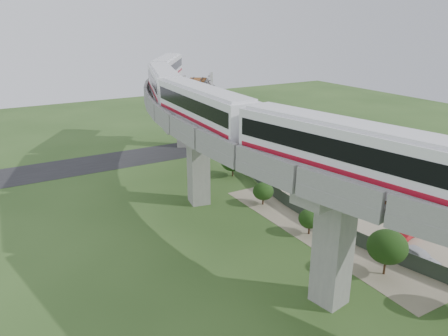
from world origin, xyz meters
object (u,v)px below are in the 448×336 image
(metro_train, at_px, (202,93))
(car_red, at_px, (405,234))
(car_white, at_px, (419,256))
(car_dark, at_px, (336,186))

(metro_train, height_order, car_red, metro_train)
(car_white, distance_m, car_red, 4.19)
(metro_train, relative_size, car_white, 15.57)
(car_white, height_order, car_red, car_white)
(metro_train, xyz_separation_m, car_dark, (15.46, -4.40, -11.66))
(car_dark, bearing_deg, car_red, -179.53)
(metro_train, distance_m, car_red, 23.85)
(metro_train, distance_m, car_dark, 19.85)
(car_red, bearing_deg, metro_train, -158.82)
(car_red, xyz_separation_m, car_dark, (3.03, 12.23, 0.08))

